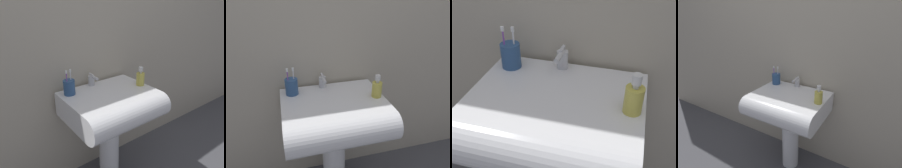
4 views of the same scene
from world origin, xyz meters
The scene contains 7 objects.
ground_plane centered at (0.00, 0.00, 0.00)m, with size 6.00×6.00×0.00m, color #4C4C51.
wall_back centered at (0.00, 0.27, 1.20)m, with size 5.00×0.05×2.40m, color #B7AD99.
sink_pedestal centered at (0.00, 0.00, 0.30)m, with size 0.16×0.16×0.61m, color white.
sink_basin centered at (0.00, -0.06, 0.69)m, with size 0.64×0.53×0.18m.
faucet centered at (-0.03, 0.17, 0.83)m, with size 0.05×0.11×0.09m.
toothbrush_cup centered at (-0.24, 0.13, 0.84)m, with size 0.08×0.08×0.18m.
soap_bottle centered at (0.27, -0.04, 0.84)m, with size 0.06×0.06×0.15m.
Camera 4 is at (0.70, -1.19, 1.42)m, focal length 28.00 mm.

